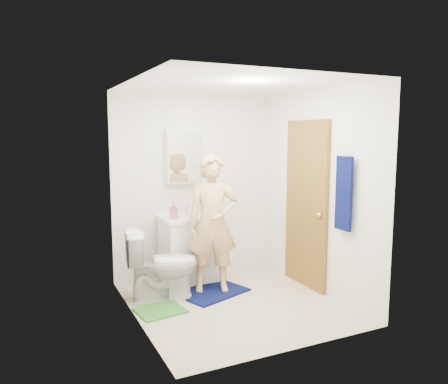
# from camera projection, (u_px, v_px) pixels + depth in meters

# --- Properties ---
(floor) EXTENTS (2.20, 2.40, 0.02)m
(floor) POSITION_uv_depth(u_px,v_px,m) (234.00, 303.00, 4.92)
(floor) COLOR beige
(floor) RESTS_ON ground
(ceiling) EXTENTS (2.20, 2.40, 0.02)m
(ceiling) POSITION_uv_depth(u_px,v_px,m) (234.00, 84.00, 4.60)
(ceiling) COLOR white
(ceiling) RESTS_ON ground
(wall_back) EXTENTS (2.20, 0.02, 2.40)m
(wall_back) POSITION_uv_depth(u_px,v_px,m) (194.00, 185.00, 5.84)
(wall_back) COLOR white
(wall_back) RESTS_ON ground
(wall_front) EXTENTS (2.20, 0.02, 2.40)m
(wall_front) POSITION_uv_depth(u_px,v_px,m) (298.00, 216.00, 3.67)
(wall_front) COLOR white
(wall_front) RESTS_ON ground
(wall_left) EXTENTS (0.02, 2.40, 2.40)m
(wall_left) POSITION_uv_depth(u_px,v_px,m) (133.00, 204.00, 4.29)
(wall_left) COLOR white
(wall_left) RESTS_ON ground
(wall_right) EXTENTS (0.02, 2.40, 2.40)m
(wall_right) POSITION_uv_depth(u_px,v_px,m) (317.00, 191.00, 5.23)
(wall_right) COLOR white
(wall_right) RESTS_ON ground
(vanity_cabinet) EXTENTS (0.75, 0.55, 0.80)m
(vanity_cabinet) POSITION_uv_depth(u_px,v_px,m) (192.00, 250.00, 5.62)
(vanity_cabinet) COLOR white
(vanity_cabinet) RESTS_ON floor
(countertop) EXTENTS (0.79, 0.59, 0.05)m
(countertop) POSITION_uv_depth(u_px,v_px,m) (191.00, 218.00, 5.56)
(countertop) COLOR white
(countertop) RESTS_ON vanity_cabinet
(sink_basin) EXTENTS (0.40, 0.40, 0.03)m
(sink_basin) POSITION_uv_depth(u_px,v_px,m) (191.00, 216.00, 5.56)
(sink_basin) COLOR white
(sink_basin) RESTS_ON countertop
(faucet) EXTENTS (0.03, 0.03, 0.12)m
(faucet) POSITION_uv_depth(u_px,v_px,m) (186.00, 209.00, 5.71)
(faucet) COLOR silver
(faucet) RESTS_ON countertop
(medicine_cabinet) EXTENTS (0.50, 0.12, 0.70)m
(medicine_cabinet) POSITION_uv_depth(u_px,v_px,m) (185.00, 156.00, 5.66)
(medicine_cabinet) COLOR white
(medicine_cabinet) RESTS_ON wall_back
(mirror_panel) EXTENTS (0.46, 0.01, 0.66)m
(mirror_panel) POSITION_uv_depth(u_px,v_px,m) (186.00, 156.00, 5.61)
(mirror_panel) COLOR white
(mirror_panel) RESTS_ON wall_back
(door) EXTENTS (0.05, 0.80, 2.05)m
(door) POSITION_uv_depth(u_px,v_px,m) (306.00, 204.00, 5.37)
(door) COLOR olive
(door) RESTS_ON ground
(door_knob) EXTENTS (0.07, 0.07, 0.07)m
(door_knob) POSITION_uv_depth(u_px,v_px,m) (319.00, 215.00, 5.07)
(door_knob) COLOR gold
(door_knob) RESTS_ON door
(towel) EXTENTS (0.03, 0.24, 0.80)m
(towel) POSITION_uv_depth(u_px,v_px,m) (344.00, 193.00, 4.68)
(towel) COLOR #08104B
(towel) RESTS_ON wall_right
(towel_hook) EXTENTS (0.06, 0.02, 0.02)m
(towel_hook) POSITION_uv_depth(u_px,v_px,m) (348.00, 154.00, 4.64)
(towel_hook) COLOR silver
(towel_hook) RESTS_ON wall_right
(toilet) EXTENTS (0.87, 0.59, 0.82)m
(toilet) POSITION_uv_depth(u_px,v_px,m) (162.00, 264.00, 4.97)
(toilet) COLOR white
(toilet) RESTS_ON floor
(bath_mat) EXTENTS (0.93, 0.79, 0.02)m
(bath_mat) POSITION_uv_depth(u_px,v_px,m) (212.00, 292.00, 5.21)
(bath_mat) COLOR #08104B
(bath_mat) RESTS_ON floor
(green_rug) EXTENTS (0.54, 0.47, 0.02)m
(green_rug) POSITION_uv_depth(u_px,v_px,m) (160.00, 310.00, 4.67)
(green_rug) COLOR #3A9030
(green_rug) RESTS_ON floor
(soap_dispenser) EXTENTS (0.10, 0.10, 0.20)m
(soap_dispenser) POSITION_uv_depth(u_px,v_px,m) (174.00, 210.00, 5.38)
(soap_dispenser) COLOR #BB5776
(soap_dispenser) RESTS_ON countertop
(toothbrush_cup) EXTENTS (0.15, 0.15, 0.11)m
(toothbrush_cup) POSITION_uv_depth(u_px,v_px,m) (205.00, 209.00, 5.73)
(toothbrush_cup) COLOR #7E4599
(toothbrush_cup) RESTS_ON countertop
(man) EXTENTS (0.69, 0.56, 1.63)m
(man) POSITION_uv_depth(u_px,v_px,m) (213.00, 223.00, 5.15)
(man) COLOR #DDB17C
(man) RESTS_ON bath_mat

